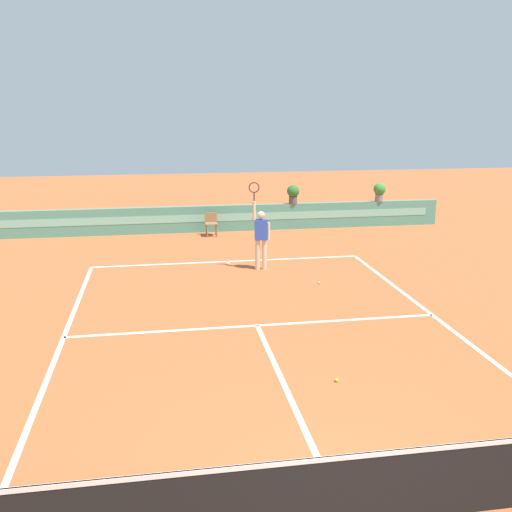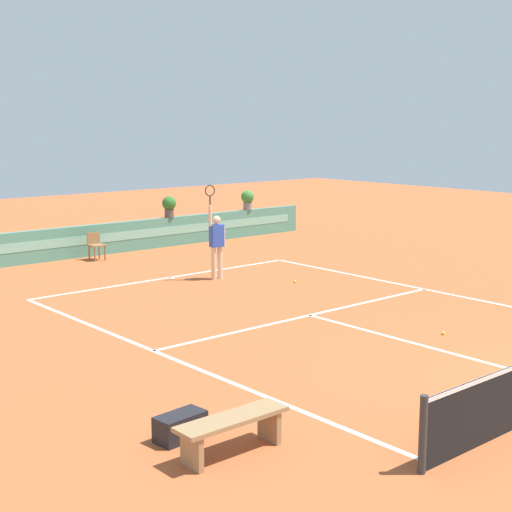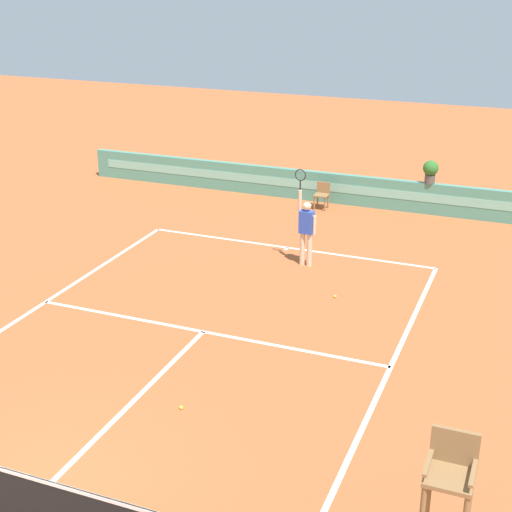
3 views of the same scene
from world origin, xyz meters
The scene contains 10 objects.
ground_plane centered at (0.00, 6.00, 0.00)m, with size 60.00×60.00×0.00m, color #B2562D.
court_lines centered at (0.00, 6.72, 0.00)m, with size 8.32×11.94×0.01m.
net centered at (0.00, 0.00, 0.51)m, with size 8.92×0.10×1.00m.
back_wall_barrier centered at (0.00, 16.39, 0.50)m, with size 18.00×0.21×1.00m.
umpire_chair centered at (5.87, 1.26, 1.34)m, with size 0.60×0.60×2.14m.
ball_kid_chair centered at (-0.17, 15.66, 0.48)m, with size 0.44×0.44×0.85m.
tennis_player centered at (0.85, 10.86, 1.05)m, with size 0.62×0.25×2.58m.
tennis_ball_near_baseline centered at (2.17, 9.16, 0.03)m, with size 0.07×0.07×0.07m, color #CCE033.
tennis_ball_mid_court centered at (0.93, 3.52, 0.03)m, with size 0.07×0.07×0.07m, color #CCE033.
potted_plant_right centered at (3.09, 16.39, 1.41)m, with size 0.48×0.48×0.72m.
Camera 3 is at (6.48, -6.74, 7.56)m, focal length 52.93 mm.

